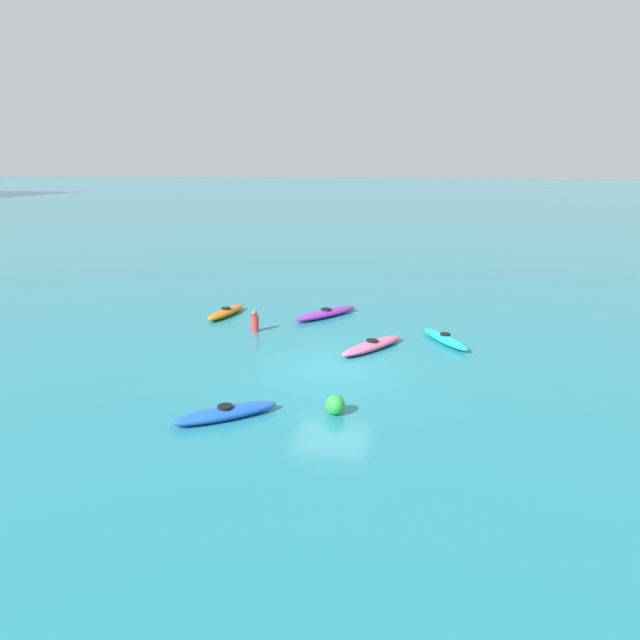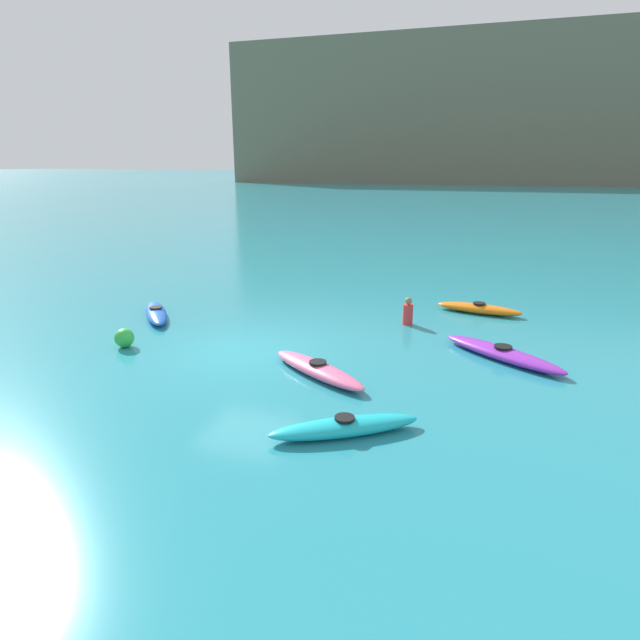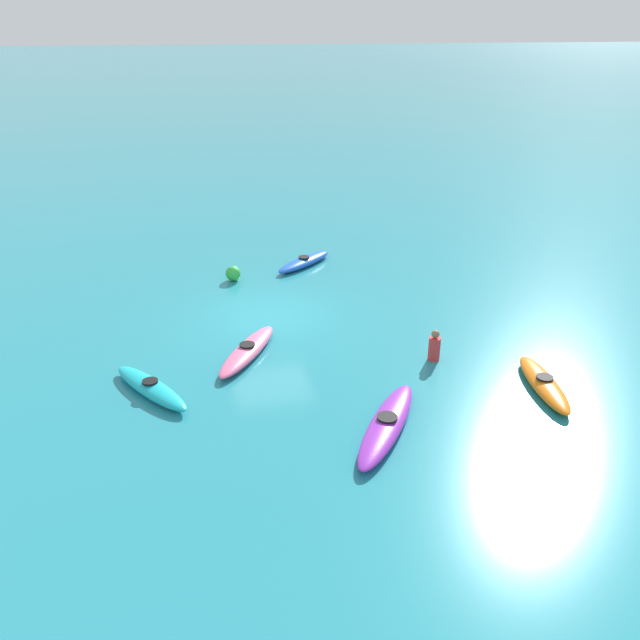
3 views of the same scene
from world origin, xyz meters
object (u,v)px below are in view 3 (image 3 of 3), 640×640
buoy_green (233,273)px  kayak_purple (387,424)px  kayak_cyan (151,388)px  kayak_pink (247,351)px  kayak_blue (304,262)px  person_near_shore (434,347)px  kayak_orange (544,384)px

buoy_green → kayak_purple: bearing=12.8°
kayak_cyan → kayak_pink: bearing=118.2°
kayak_blue → kayak_pink: bearing=-24.6°
kayak_pink → person_near_shore: size_ratio=3.46×
buoy_green → person_near_shore: person_near_shore is taller
kayak_purple → kayak_pink: size_ratio=1.10×
kayak_blue → kayak_cyan: size_ratio=0.94×
kayak_purple → buoy_green: 10.27m
kayak_purple → kayak_orange: (-0.74, 4.37, 0.00)m
kayak_orange → kayak_blue: bearing=-159.1°
kayak_purple → person_near_shore: 3.69m
kayak_cyan → buoy_green: size_ratio=5.21×
kayak_purple → person_near_shore: bearing=140.8°
kayak_orange → buoy_green: (-9.27, -6.64, 0.11)m
kayak_cyan → person_near_shore: 7.46m
kayak_blue → buoy_green: bearing=-72.3°
kayak_orange → kayak_cyan: bearing=-102.6°
kayak_purple → kayak_blue: same height
kayak_orange → kayak_purple: bearing=-80.3°
kayak_orange → person_near_shore: bearing=-136.0°
kayak_blue → buoy_green: buoy_green is taller
kayak_cyan → kayak_pink: same height
buoy_green → person_near_shore: size_ratio=0.61×
kayak_cyan → kayak_orange: size_ratio=0.97×
kayak_blue → kayak_cyan: same height
kayak_blue → kayak_cyan: (8.04, -5.62, -0.00)m
kayak_orange → buoy_green: buoy_green is taller
kayak_cyan → kayak_blue: bearing=145.0°
kayak_purple → kayak_pink: (-4.25, -2.55, 0.00)m
kayak_cyan → kayak_pink: (-1.38, 2.58, 0.00)m
kayak_blue → person_near_shore: (8.04, 1.84, 0.22)m
kayak_pink → kayak_orange: (3.50, 6.92, 0.00)m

